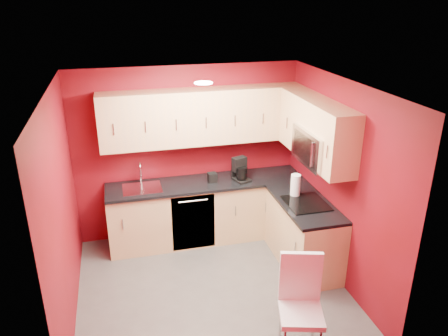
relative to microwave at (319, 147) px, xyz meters
name	(u,v)px	position (x,y,z in m)	size (l,w,h in m)	color
floor	(212,288)	(-1.39, -0.20, -1.66)	(3.20, 3.20, 0.00)	#514E4B
ceiling	(209,87)	(-1.39, -0.20, 0.84)	(3.20, 3.20, 0.00)	white
wall_back	(188,153)	(-1.39, 1.30, -0.41)	(3.20, 3.20, 0.00)	maroon
wall_front	(251,274)	(-1.39, -1.70, -0.41)	(3.20, 3.20, 0.00)	maroon
wall_left	(62,213)	(-2.99, -0.20, -0.41)	(3.00, 3.00, 0.00)	maroon
wall_right	(339,183)	(0.21, -0.20, -0.41)	(3.00, 3.00, 0.00)	maroon
base_cabinets_back	(207,211)	(-1.19, 1.00, -1.22)	(2.80, 0.60, 0.87)	#E6C783
base_cabinets_right	(303,234)	(-0.09, 0.05, -1.22)	(0.60, 1.30, 0.87)	#E6C783
countertop_back	(206,183)	(-1.19, 0.99, -0.77)	(2.80, 0.63, 0.04)	black
countertop_right	(305,204)	(-0.11, 0.04, -0.77)	(0.63, 1.27, 0.04)	black
upper_cabinets_back	(203,116)	(-1.19, 1.13, 0.17)	(2.80, 0.35, 0.75)	tan
upper_cabinets_right	(314,123)	(0.03, 0.24, 0.23)	(0.35, 1.55, 0.75)	tan
microwave	(319,147)	(0.00, 0.00, 0.00)	(0.42, 0.76, 0.42)	silver
cooktop	(306,203)	(-0.11, 0.00, -0.74)	(0.50, 0.55, 0.01)	black
sink	(142,185)	(-2.09, 1.00, -0.72)	(0.52, 0.42, 0.35)	silver
dishwasher_front	(193,222)	(-1.44, 0.71, -1.22)	(0.60, 0.02, 0.82)	black
downlight	(203,83)	(-1.39, 0.10, 0.82)	(0.20, 0.20, 0.01)	white
coffee_maker	(242,170)	(-0.70, 0.89, -0.58)	(0.20, 0.27, 0.33)	black
napkin_holder	(212,177)	(-1.11, 0.97, -0.68)	(0.12, 0.12, 0.13)	black
paper_towel	(295,185)	(-0.16, 0.25, -0.60)	(0.17, 0.17, 0.30)	white
dining_chair	(301,309)	(-0.76, -1.40, -1.14)	(0.42, 0.44, 1.04)	white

